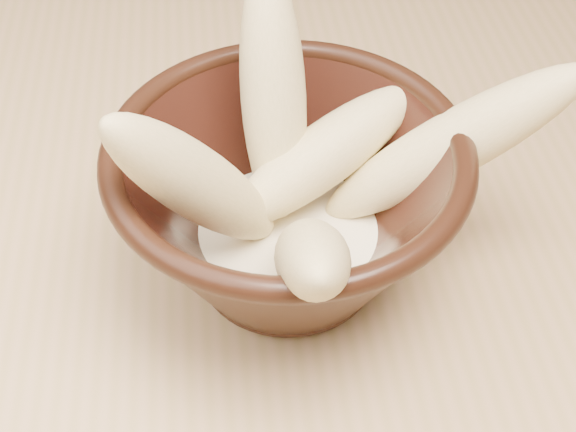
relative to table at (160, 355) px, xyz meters
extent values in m
cube|color=tan|center=(0.00, 0.00, 0.06)|extent=(1.20, 0.80, 0.04)
cylinder|color=black|center=(0.09, 0.00, 0.08)|extent=(0.09, 0.09, 0.01)
cylinder|color=black|center=(0.09, 0.00, 0.11)|extent=(0.09, 0.09, 0.01)
torus|color=black|center=(0.09, 0.00, 0.18)|extent=(0.20, 0.20, 0.01)
cylinder|color=#F8ECC7|center=(0.09, 0.00, 0.11)|extent=(0.11, 0.11, 0.02)
ellipsoid|color=#C8BA76|center=(0.09, 0.04, 0.19)|extent=(0.04, 0.10, 0.15)
ellipsoid|color=#C8BA76|center=(0.04, -0.02, 0.18)|extent=(0.12, 0.09, 0.15)
ellipsoid|color=#C8BA76|center=(0.18, 0.00, 0.17)|extent=(0.16, 0.04, 0.13)
ellipsoid|color=#C8BA76|center=(0.11, 0.02, 0.16)|extent=(0.14, 0.10, 0.07)
ellipsoid|color=#C8BA76|center=(0.09, -0.07, 0.17)|extent=(0.05, 0.13, 0.12)
camera|label=1|loc=(0.05, -0.32, 0.47)|focal=50.00mm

